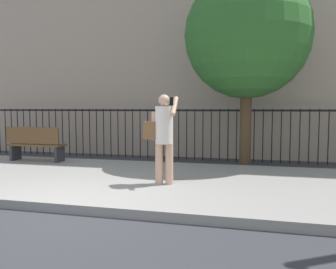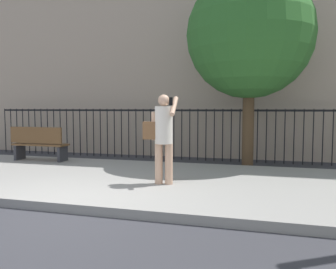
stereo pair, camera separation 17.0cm
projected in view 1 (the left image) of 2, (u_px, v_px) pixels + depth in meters
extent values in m
plane|color=#333338|center=(55.00, 213.00, 5.28)|extent=(60.00, 60.00, 0.00)
cube|color=gray|center=(113.00, 180.00, 7.40)|extent=(28.00, 4.40, 0.15)
cube|color=tan|center=(177.00, 4.00, 13.07)|extent=(28.00, 4.00, 11.20)
cube|color=black|center=(159.00, 110.00, 10.86)|extent=(12.00, 0.04, 0.06)
cylinder|color=black|center=(0.00, 131.00, 12.39)|extent=(0.03, 0.03, 1.60)
cylinder|color=black|center=(6.00, 131.00, 12.33)|extent=(0.03, 0.03, 1.60)
cylinder|color=black|center=(12.00, 131.00, 12.27)|extent=(0.03, 0.03, 1.60)
cylinder|color=black|center=(18.00, 131.00, 12.21)|extent=(0.03, 0.03, 1.60)
cylinder|color=black|center=(24.00, 131.00, 12.14)|extent=(0.03, 0.03, 1.60)
cylinder|color=black|center=(30.00, 131.00, 12.08)|extent=(0.03, 0.03, 1.60)
cylinder|color=black|center=(37.00, 132.00, 12.02)|extent=(0.03, 0.03, 1.60)
cylinder|color=black|center=(43.00, 132.00, 11.95)|extent=(0.03, 0.03, 1.60)
cylinder|color=black|center=(49.00, 132.00, 11.89)|extent=(0.03, 0.03, 1.60)
cylinder|color=black|center=(56.00, 132.00, 11.83)|extent=(0.03, 0.03, 1.60)
cylinder|color=black|center=(63.00, 132.00, 11.77)|extent=(0.03, 0.03, 1.60)
cylinder|color=black|center=(69.00, 132.00, 11.70)|extent=(0.03, 0.03, 1.60)
cylinder|color=black|center=(76.00, 132.00, 11.64)|extent=(0.03, 0.03, 1.60)
cylinder|color=black|center=(83.00, 132.00, 11.58)|extent=(0.03, 0.03, 1.60)
cylinder|color=black|center=(90.00, 133.00, 11.52)|extent=(0.03, 0.03, 1.60)
cylinder|color=black|center=(97.00, 133.00, 11.45)|extent=(0.03, 0.03, 1.60)
cylinder|color=black|center=(104.00, 133.00, 11.39)|extent=(0.03, 0.03, 1.60)
cylinder|color=black|center=(111.00, 133.00, 11.33)|extent=(0.03, 0.03, 1.60)
cylinder|color=black|center=(118.00, 133.00, 11.26)|extent=(0.03, 0.03, 1.60)
cylinder|color=black|center=(125.00, 133.00, 11.20)|extent=(0.03, 0.03, 1.60)
cylinder|color=black|center=(133.00, 133.00, 11.14)|extent=(0.03, 0.03, 1.60)
cylinder|color=black|center=(140.00, 134.00, 11.08)|extent=(0.03, 0.03, 1.60)
cylinder|color=black|center=(148.00, 134.00, 11.01)|extent=(0.03, 0.03, 1.60)
cylinder|color=black|center=(155.00, 134.00, 10.95)|extent=(0.03, 0.03, 1.60)
cylinder|color=black|center=(163.00, 134.00, 10.89)|extent=(0.03, 0.03, 1.60)
cylinder|color=black|center=(171.00, 134.00, 10.82)|extent=(0.03, 0.03, 1.60)
cylinder|color=black|center=(179.00, 134.00, 10.76)|extent=(0.03, 0.03, 1.60)
cylinder|color=black|center=(187.00, 134.00, 10.70)|extent=(0.03, 0.03, 1.60)
cylinder|color=black|center=(195.00, 135.00, 10.64)|extent=(0.03, 0.03, 1.60)
cylinder|color=black|center=(203.00, 135.00, 10.57)|extent=(0.03, 0.03, 1.60)
cylinder|color=black|center=(211.00, 135.00, 10.51)|extent=(0.03, 0.03, 1.60)
cylinder|color=black|center=(220.00, 135.00, 10.45)|extent=(0.03, 0.03, 1.60)
cylinder|color=black|center=(228.00, 135.00, 10.39)|extent=(0.03, 0.03, 1.60)
cylinder|color=black|center=(237.00, 135.00, 10.32)|extent=(0.03, 0.03, 1.60)
cylinder|color=black|center=(245.00, 136.00, 10.26)|extent=(0.03, 0.03, 1.60)
cylinder|color=black|center=(254.00, 136.00, 10.20)|extent=(0.03, 0.03, 1.60)
cylinder|color=black|center=(263.00, 136.00, 10.13)|extent=(0.03, 0.03, 1.60)
cylinder|color=black|center=(272.00, 136.00, 10.07)|extent=(0.03, 0.03, 1.60)
cylinder|color=black|center=(281.00, 136.00, 10.01)|extent=(0.03, 0.03, 1.60)
cylinder|color=black|center=(290.00, 136.00, 9.95)|extent=(0.03, 0.03, 1.60)
cylinder|color=black|center=(300.00, 137.00, 9.88)|extent=(0.03, 0.03, 1.60)
cylinder|color=black|center=(309.00, 137.00, 9.82)|extent=(0.03, 0.03, 1.60)
cylinder|color=black|center=(319.00, 137.00, 9.76)|extent=(0.03, 0.03, 1.60)
cylinder|color=black|center=(328.00, 137.00, 9.69)|extent=(0.03, 0.03, 1.60)
cylinder|color=tan|center=(169.00, 164.00, 6.60)|extent=(0.15, 0.15, 0.79)
cylinder|color=tan|center=(159.00, 164.00, 6.64)|extent=(0.15, 0.15, 0.79)
cylinder|color=silver|center=(164.00, 125.00, 6.56)|extent=(0.37, 0.37, 0.72)
sphere|color=tan|center=(164.00, 100.00, 6.53)|extent=(0.22, 0.22, 0.22)
cylinder|color=tan|center=(174.00, 106.00, 6.50)|extent=(0.13, 0.51, 0.39)
cylinder|color=tan|center=(154.00, 126.00, 6.60)|extent=(0.09, 0.09, 0.55)
cube|color=black|center=(171.00, 101.00, 6.44)|extent=(0.07, 0.02, 0.15)
cube|color=brown|center=(151.00, 130.00, 6.61)|extent=(0.29, 0.18, 0.34)
cube|color=brown|center=(37.00, 145.00, 9.54)|extent=(1.60, 0.45, 0.05)
cube|color=brown|center=(32.00, 135.00, 9.33)|extent=(1.60, 0.06, 0.44)
cube|color=#333338|center=(16.00, 153.00, 9.73)|extent=(0.08, 0.41, 0.40)
cube|color=#333338|center=(60.00, 155.00, 9.38)|extent=(0.08, 0.41, 0.40)
cylinder|color=#4C3823|center=(246.00, 120.00, 9.15)|extent=(0.30, 0.30, 2.61)
sphere|color=#2D6628|center=(247.00, 36.00, 8.98)|extent=(3.29, 3.29, 3.29)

